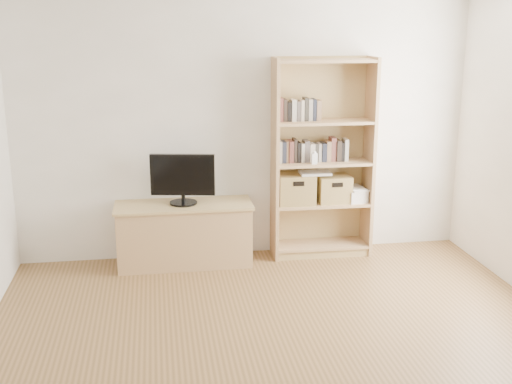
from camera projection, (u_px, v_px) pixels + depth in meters
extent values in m
cube|color=brown|center=(299.00, 380.00, 4.28)|extent=(4.50, 5.00, 0.01)
cube|color=silver|center=(245.00, 127.00, 6.33)|extent=(4.50, 0.02, 2.60)
cube|color=#A97E57|center=(184.00, 235.00, 6.26)|extent=(1.28, 0.49, 0.59)
cube|color=#A97E57|center=(323.00, 159.00, 6.35)|extent=(1.00, 0.37, 1.99)
cube|color=black|center=(183.00, 179.00, 6.12)|extent=(0.61, 0.16, 0.48)
cube|color=gray|center=(322.00, 151.00, 6.35)|extent=(0.76, 0.17, 0.20)
cube|color=gray|center=(301.00, 109.00, 6.21)|extent=(0.41, 0.16, 0.22)
cube|color=white|center=(314.00, 159.00, 6.22)|extent=(0.06, 0.04, 0.10)
cube|color=olive|center=(296.00, 189.00, 6.39)|extent=(0.37, 0.31, 0.30)
cube|color=olive|center=(334.00, 189.00, 6.44)|extent=(0.32, 0.27, 0.27)
cube|color=silver|center=(315.00, 173.00, 6.35)|extent=(0.31, 0.22, 0.02)
cube|color=beige|center=(355.00, 195.00, 6.49)|extent=(0.21, 0.28, 0.12)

